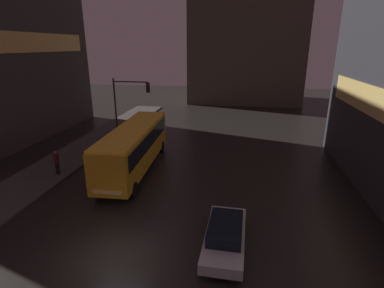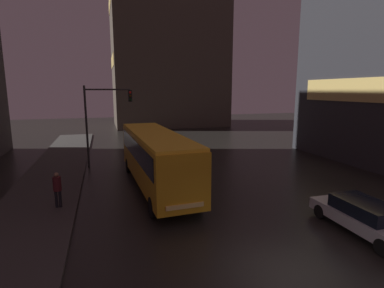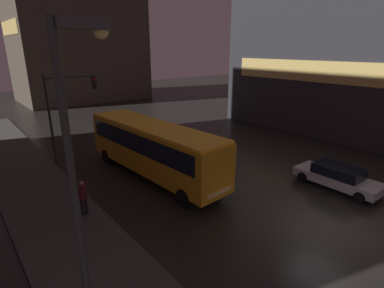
% 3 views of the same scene
% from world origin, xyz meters
% --- Properties ---
extents(ground_plane, '(120.00, 120.00, 0.00)m').
position_xyz_m(ground_plane, '(0.00, 0.00, 0.00)').
color(ground_plane, black).
extents(sidewalk_left, '(4.00, 48.00, 0.15)m').
position_xyz_m(sidewalk_left, '(-9.00, 10.00, 0.07)').
color(sidewalk_left, '#3D3A38').
rests_on(sidewalk_left, ground).
extents(building_far_backdrop, '(18.07, 12.00, 28.10)m').
position_xyz_m(building_far_backdrop, '(5.35, 43.04, 14.05)').
color(building_far_backdrop, '#4C4238').
rests_on(building_far_backdrop, ground).
extents(bus_near, '(3.08, 11.39, 3.41)m').
position_xyz_m(bus_near, '(-2.58, 9.91, 2.10)').
color(bus_near, orange).
rests_on(bus_near, ground).
extents(car_taxi, '(1.94, 4.81, 1.36)m').
position_xyz_m(car_taxi, '(4.82, 1.66, 0.71)').
color(car_taxi, '#B7B7BC').
rests_on(car_taxi, ground).
extents(pedestrian_near, '(0.55, 0.55, 1.79)m').
position_xyz_m(pedestrian_near, '(-7.86, 7.90, 1.22)').
color(pedestrian_near, black).
rests_on(pedestrian_near, sidewalk_left).
extents(traffic_light_main, '(3.57, 0.35, 6.26)m').
position_xyz_m(traffic_light_main, '(-5.53, 16.36, 4.26)').
color(traffic_light_main, '#2D2D2D').
rests_on(traffic_light_main, ground).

